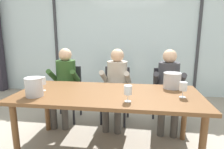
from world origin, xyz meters
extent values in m
plane|color=#9E9384|center=(0.00, 1.00, 0.00)|extent=(14.00, 14.00, 0.00)
cube|color=silver|center=(0.00, 2.38, 1.30)|extent=(7.38, 0.03, 2.60)
cube|color=#38383D|center=(-1.66, 2.36, 1.30)|extent=(0.06, 0.06, 2.60)
cube|color=#38383D|center=(1.66, 2.36, 1.30)|extent=(0.06, 0.06, 2.60)
cube|color=#386633|center=(0.00, 6.58, 1.02)|extent=(13.38, 2.40, 2.04)
cube|color=brown|center=(0.00, 0.00, 0.73)|extent=(2.18, 0.95, 0.04)
cylinder|color=brown|center=(-0.99, -0.37, 0.35)|extent=(0.07, 0.07, 0.71)
cylinder|color=brown|center=(0.99, -0.37, 0.35)|extent=(0.07, 0.07, 0.71)
cylinder|color=brown|center=(-0.99, 0.37, 0.35)|extent=(0.07, 0.07, 0.71)
cylinder|color=brown|center=(0.99, 0.37, 0.35)|extent=(0.07, 0.07, 0.71)
cube|color=#232328|center=(-0.84, 0.78, 0.46)|extent=(0.44, 0.44, 0.03)
cube|color=#232328|center=(-0.84, 0.98, 0.68)|extent=(0.42, 0.04, 0.42)
cylinder|color=#232328|center=(-1.03, 0.59, 0.22)|extent=(0.04, 0.04, 0.45)
cylinder|color=#232328|center=(-0.65, 0.59, 0.22)|extent=(0.04, 0.04, 0.45)
cylinder|color=#232328|center=(-1.03, 0.97, 0.22)|extent=(0.04, 0.04, 0.45)
cylinder|color=#232328|center=(-0.65, 0.97, 0.22)|extent=(0.04, 0.04, 0.45)
cube|color=#232328|center=(-0.01, 0.81, 0.46)|extent=(0.48, 0.48, 0.03)
cube|color=#232328|center=(0.00, 1.01, 0.68)|extent=(0.42, 0.07, 0.42)
cylinder|color=#232328|center=(-0.22, 0.64, 0.22)|extent=(0.04, 0.04, 0.45)
cylinder|color=#232328|center=(0.16, 0.61, 0.22)|extent=(0.04, 0.04, 0.45)
cylinder|color=#232328|center=(-0.19, 1.02, 0.22)|extent=(0.04, 0.04, 0.45)
cylinder|color=#232328|center=(0.19, 0.99, 0.22)|extent=(0.04, 0.04, 0.45)
cube|color=#232328|center=(0.85, 0.82, 0.46)|extent=(0.50, 0.50, 0.03)
cube|color=#232328|center=(0.82, 1.02, 0.68)|extent=(0.42, 0.10, 0.42)
cylinder|color=#232328|center=(0.69, 0.60, 0.22)|extent=(0.04, 0.04, 0.45)
cylinder|color=#232328|center=(1.06, 0.66, 0.22)|extent=(0.04, 0.04, 0.45)
cylinder|color=#232328|center=(0.63, 0.98, 0.22)|extent=(0.04, 0.04, 0.45)
cylinder|color=#232328|center=(1.01, 1.03, 0.22)|extent=(0.04, 0.04, 0.45)
cylinder|color=#2D5123|center=(-0.84, 0.82, 0.75)|extent=(0.33, 0.33, 0.52)
sphere|color=#DBAD89|center=(-0.84, 0.82, 1.11)|extent=(0.21, 0.21, 0.21)
cube|color=#47423D|center=(-0.92, 0.62, 0.49)|extent=(0.14, 0.40, 0.13)
cube|color=#47423D|center=(-0.74, 0.63, 0.49)|extent=(0.14, 0.40, 0.13)
cylinder|color=#47423D|center=(-0.92, 0.42, 0.24)|extent=(0.10, 0.10, 0.47)
cylinder|color=#47423D|center=(-0.74, 0.43, 0.24)|extent=(0.10, 0.10, 0.47)
cylinder|color=#2D5123|center=(-1.03, 0.70, 0.78)|extent=(0.09, 0.33, 0.26)
cylinder|color=#2D5123|center=(-0.65, 0.71, 0.78)|extent=(0.09, 0.33, 0.26)
cylinder|color=#B7AD9E|center=(0.02, 0.82, 0.75)|extent=(0.35, 0.35, 0.52)
sphere|color=#DBAD89|center=(0.02, 0.82, 1.11)|extent=(0.21, 0.21, 0.21)
cube|color=#47423D|center=(-0.09, 0.63, 0.49)|extent=(0.16, 0.41, 0.13)
cube|color=#47423D|center=(0.09, 0.62, 0.49)|extent=(0.16, 0.41, 0.13)
cylinder|color=#47423D|center=(-0.11, 0.43, 0.24)|extent=(0.10, 0.10, 0.47)
cylinder|color=#47423D|center=(0.07, 0.42, 0.24)|extent=(0.10, 0.10, 0.47)
cylinder|color=#B7AD9E|center=(-0.18, 0.72, 0.78)|extent=(0.11, 0.33, 0.26)
cylinder|color=#B7AD9E|center=(0.20, 0.69, 0.78)|extent=(0.11, 0.33, 0.26)
cylinder|color=#38383D|center=(0.82, 0.82, 0.75)|extent=(0.35, 0.35, 0.52)
sphere|color=#DBAD89|center=(0.82, 0.82, 1.11)|extent=(0.21, 0.21, 0.21)
cube|color=#47423D|center=(0.71, 0.63, 0.49)|extent=(0.17, 0.41, 0.13)
cube|color=#47423D|center=(0.89, 0.62, 0.49)|extent=(0.17, 0.41, 0.13)
cylinder|color=#47423D|center=(0.70, 0.43, 0.24)|extent=(0.10, 0.10, 0.47)
cylinder|color=#47423D|center=(0.87, 0.42, 0.24)|extent=(0.10, 0.10, 0.47)
cylinder|color=#38383D|center=(0.62, 0.72, 0.78)|extent=(0.11, 0.33, 0.26)
cylinder|color=#38383D|center=(1.00, 0.69, 0.78)|extent=(0.11, 0.33, 0.26)
cylinder|color=#B7B7BC|center=(-0.80, -0.23, 0.85)|extent=(0.19, 0.19, 0.21)
torus|color=silver|center=(-0.80, -0.23, 0.96)|extent=(0.20, 0.20, 0.01)
cylinder|color=#B7B7BC|center=(0.79, 0.31, 0.85)|extent=(0.22, 0.22, 0.20)
torus|color=silver|center=(0.79, 0.31, 0.95)|extent=(0.23, 0.23, 0.01)
cylinder|color=silver|center=(-0.81, -0.02, 0.75)|extent=(0.07, 0.07, 0.00)
cylinder|color=silver|center=(-0.81, -0.02, 0.79)|extent=(0.01, 0.01, 0.07)
cylinder|color=silver|center=(-0.81, -0.02, 0.88)|extent=(0.08, 0.08, 0.09)
cylinder|color=#560C1E|center=(-0.81, -0.02, 0.85)|extent=(0.07, 0.07, 0.04)
cylinder|color=silver|center=(0.84, -0.05, 0.75)|extent=(0.07, 0.07, 0.00)
cylinder|color=silver|center=(0.84, -0.05, 0.79)|extent=(0.01, 0.01, 0.07)
cylinder|color=silver|center=(0.84, -0.05, 0.88)|extent=(0.08, 0.08, 0.09)
cylinder|color=maroon|center=(0.84, -0.05, 0.85)|extent=(0.07, 0.07, 0.04)
cylinder|color=silver|center=(0.25, -0.27, 0.75)|extent=(0.07, 0.07, 0.00)
cylinder|color=silver|center=(0.25, -0.27, 0.79)|extent=(0.01, 0.01, 0.07)
cylinder|color=silver|center=(0.25, -0.27, 0.88)|extent=(0.08, 0.08, 0.09)
camera|label=1|loc=(0.34, -2.14, 1.44)|focal=30.40mm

